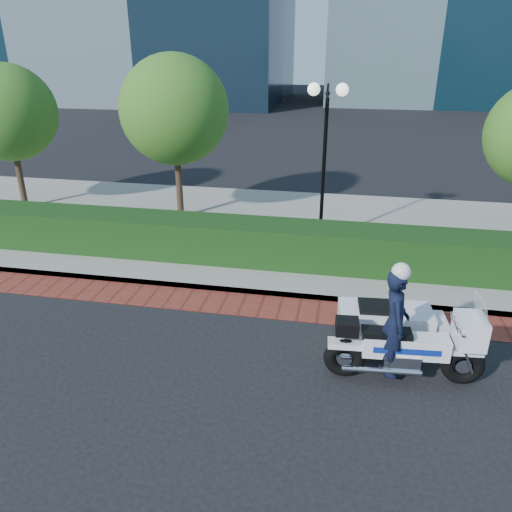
% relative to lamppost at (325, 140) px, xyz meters
% --- Properties ---
extents(ground, '(120.00, 120.00, 0.00)m').
position_rel_lamppost_xyz_m(ground, '(-1.00, -5.20, -2.96)').
color(ground, black).
rests_on(ground, ground).
extents(brick_strip, '(60.00, 1.00, 0.01)m').
position_rel_lamppost_xyz_m(brick_strip, '(-1.00, -3.70, -2.95)').
color(brick_strip, maroon).
rests_on(brick_strip, ground).
extents(sidewalk, '(60.00, 8.00, 0.15)m').
position_rel_lamppost_xyz_m(sidewalk, '(-1.00, 0.80, -2.88)').
color(sidewalk, gray).
rests_on(sidewalk, ground).
extents(hedge_main, '(18.00, 1.20, 1.00)m').
position_rel_lamppost_xyz_m(hedge_main, '(-1.00, -1.60, -2.31)').
color(hedge_main, black).
rests_on(hedge_main, sidewalk).
extents(lamppost, '(1.02, 0.70, 4.21)m').
position_rel_lamppost_xyz_m(lamppost, '(0.00, 0.00, 0.00)').
color(lamppost, black).
rests_on(lamppost, sidewalk).
extents(tree_a, '(3.00, 3.00, 4.58)m').
position_rel_lamppost_xyz_m(tree_a, '(-10.00, 1.30, 0.26)').
color(tree_a, '#332319').
rests_on(tree_a, sidewalk).
extents(tree_b, '(3.20, 3.20, 4.89)m').
position_rel_lamppost_xyz_m(tree_b, '(-4.50, 1.30, 0.48)').
color(tree_b, '#332319').
rests_on(tree_b, sidewalk).
extents(police_motorcycle, '(2.67, 1.89, 2.16)m').
position_rel_lamppost_xyz_m(police_motorcycle, '(1.67, -5.36, -2.22)').
color(police_motorcycle, black).
rests_on(police_motorcycle, ground).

